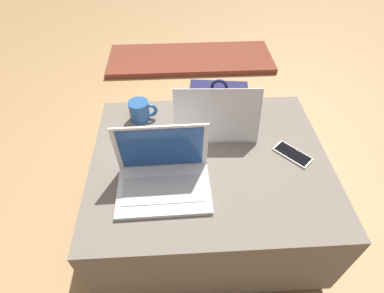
# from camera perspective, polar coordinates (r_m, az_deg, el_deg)

# --- Properties ---
(ground_plane) EXTENTS (14.00, 14.00, 0.00)m
(ground_plane) POSITION_cam_1_polar(r_m,az_deg,el_deg) (1.57, 2.73, -13.28)
(ground_plane) COLOR tan
(ottoman) EXTENTS (0.96, 0.79, 0.45)m
(ottoman) POSITION_cam_1_polar(r_m,az_deg,el_deg) (1.38, 3.06, -8.46)
(ottoman) COLOR #3D3832
(ottoman) RESTS_ON ground_plane
(laptop_near) EXTENTS (0.34, 0.23, 0.24)m
(laptop_near) POSITION_cam_1_polar(r_m,az_deg,el_deg) (1.09, -5.55, -5.48)
(laptop_near) COLOR silver
(laptop_near) RESTS_ON ottoman
(laptop_far) EXTENTS (0.36, 0.25, 0.24)m
(laptop_far) POSITION_cam_1_polar(r_m,az_deg,el_deg) (1.30, 4.41, 4.81)
(laptop_far) COLOR silver
(laptop_far) RESTS_ON ottoman
(cell_phone) EXTENTS (0.15, 0.16, 0.01)m
(cell_phone) POSITION_cam_1_polar(r_m,az_deg,el_deg) (1.28, 18.63, -1.48)
(cell_phone) COLOR white
(cell_phone) RESTS_ON ottoman
(backpack) EXTENTS (0.34, 0.28, 0.48)m
(backpack) POSITION_cam_1_polar(r_m,az_deg,el_deg) (1.77, 4.69, 5.13)
(backpack) COLOR #23234C
(backpack) RESTS_ON ground_plane
(coffee_mug) EXTENTS (0.13, 0.09, 0.09)m
(coffee_mug) POSITION_cam_1_polar(r_m,az_deg,el_deg) (1.38, -9.83, 6.75)
(coffee_mug) COLOR #285693
(coffee_mug) RESTS_ON ottoman
(fireplace_hearth) EXTENTS (1.40, 0.50, 0.04)m
(fireplace_hearth) POSITION_cam_1_polar(r_m,az_deg,el_deg) (2.70, -0.31, 16.36)
(fireplace_hearth) COLOR brown
(fireplace_hearth) RESTS_ON ground_plane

